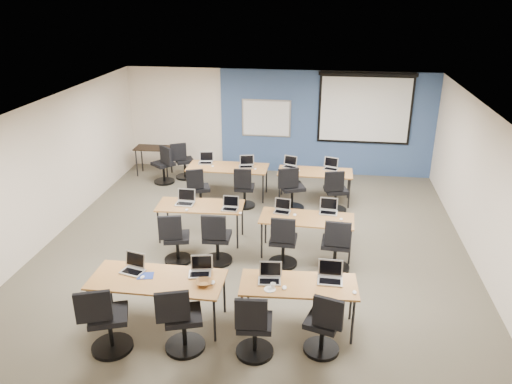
# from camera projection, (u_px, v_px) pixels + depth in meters

# --- Properties ---
(floor) EXTENTS (8.00, 9.00, 0.02)m
(floor) POSITION_uv_depth(u_px,v_px,m) (254.00, 250.00, 9.45)
(floor) COLOR #6B6354
(floor) RESTS_ON ground
(ceiling) EXTENTS (8.00, 9.00, 0.02)m
(ceiling) POSITION_uv_depth(u_px,v_px,m) (253.00, 110.00, 8.42)
(ceiling) COLOR white
(ceiling) RESTS_ON ground
(wall_back) EXTENTS (8.00, 0.04, 2.70)m
(wall_back) POSITION_uv_depth(u_px,v_px,m) (278.00, 122.00, 13.05)
(wall_back) COLOR beige
(wall_back) RESTS_ON ground
(wall_front) EXTENTS (8.00, 0.04, 2.70)m
(wall_front) POSITION_uv_depth(u_px,v_px,m) (187.00, 352.00, 4.81)
(wall_front) COLOR beige
(wall_front) RESTS_ON ground
(wall_left) EXTENTS (0.04, 9.00, 2.70)m
(wall_left) POSITION_uv_depth(u_px,v_px,m) (45.00, 173.00, 9.44)
(wall_left) COLOR beige
(wall_left) RESTS_ON ground
(wall_right) EXTENTS (0.04, 9.00, 2.70)m
(wall_right) POSITION_uv_depth(u_px,v_px,m) (487.00, 196.00, 8.42)
(wall_right) COLOR beige
(wall_right) RESTS_ON ground
(blue_accent_panel) EXTENTS (5.50, 0.04, 2.70)m
(blue_accent_panel) POSITION_uv_depth(u_px,v_px,m) (326.00, 124.00, 12.87)
(blue_accent_panel) COLOR #3D5977
(blue_accent_panel) RESTS_ON wall_back
(whiteboard) EXTENTS (1.28, 0.03, 0.98)m
(whiteboard) POSITION_uv_depth(u_px,v_px,m) (266.00, 118.00, 12.99)
(whiteboard) COLOR #B3B3B3
(whiteboard) RESTS_ON wall_back
(projector_screen) EXTENTS (2.40, 0.10, 1.82)m
(projector_screen) POSITION_uv_depth(u_px,v_px,m) (365.00, 105.00, 12.48)
(projector_screen) COLOR black
(projector_screen) RESTS_ON wall_back
(training_table_front_left) EXTENTS (1.94, 0.81, 0.73)m
(training_table_front_left) POSITION_uv_depth(u_px,v_px,m) (157.00, 281.00, 7.19)
(training_table_front_left) COLOR olive
(training_table_front_left) RESTS_ON floor
(training_table_front_right) EXTENTS (1.66, 0.69, 0.73)m
(training_table_front_right) POSITION_uv_depth(u_px,v_px,m) (299.00, 287.00, 7.07)
(training_table_front_right) COLOR #A4703C
(training_table_front_right) RESTS_ON floor
(training_table_mid_left) EXTENTS (1.66, 0.69, 0.73)m
(training_table_mid_left) POSITION_uv_depth(u_px,v_px,m) (200.00, 207.00, 9.62)
(training_table_mid_left) COLOR olive
(training_table_mid_left) RESTS_ON floor
(training_table_mid_right) EXTENTS (1.70, 0.71, 0.73)m
(training_table_mid_right) POSITION_uv_depth(u_px,v_px,m) (307.00, 220.00, 9.09)
(training_table_mid_right) COLOR brown
(training_table_mid_right) RESTS_ON floor
(training_table_back_left) EXTENTS (1.87, 0.78, 0.73)m
(training_table_back_left) POSITION_uv_depth(u_px,v_px,m) (228.00, 168.00, 11.66)
(training_table_back_left) COLOR brown
(training_table_back_left) RESTS_ON floor
(training_table_back_right) EXTENTS (1.68, 0.70, 0.73)m
(training_table_back_right) POSITION_uv_depth(u_px,v_px,m) (315.00, 174.00, 11.36)
(training_table_back_right) COLOR #96633E
(training_table_back_right) RESTS_ON floor
(laptop_0) EXTENTS (0.33, 0.28, 0.25)m
(laptop_0) POSITION_uv_depth(u_px,v_px,m) (133.00, 267.00, 7.36)
(laptop_0) COLOR #A8A8AE
(laptop_0) RESTS_ON training_table_front_left
(mouse_0) EXTENTS (0.07, 0.10, 0.03)m
(mouse_0) POSITION_uv_depth(u_px,v_px,m) (142.00, 277.00, 7.19)
(mouse_0) COLOR white
(mouse_0) RESTS_ON training_table_front_left
(task_chair_0) EXTENTS (0.59, 0.57, 1.04)m
(task_chair_0) POSITION_uv_depth(u_px,v_px,m) (106.00, 324.00, 6.67)
(task_chair_0) COLOR black
(task_chair_0) RESTS_ON floor
(laptop_1) EXTENTS (0.32, 0.27, 0.25)m
(laptop_1) POSITION_uv_depth(u_px,v_px,m) (201.00, 270.00, 7.29)
(laptop_1) COLOR #AEAEAE
(laptop_1) RESTS_ON training_table_front_left
(mouse_1) EXTENTS (0.07, 0.11, 0.04)m
(mouse_1) POSITION_uv_depth(u_px,v_px,m) (213.00, 283.00, 7.06)
(mouse_1) COLOR white
(mouse_1) RESTS_ON training_table_front_left
(task_chair_1) EXTENTS (0.57, 0.55, 1.03)m
(task_chair_1) POSITION_uv_depth(u_px,v_px,m) (181.00, 324.00, 6.69)
(task_chair_1) COLOR black
(task_chair_1) RESTS_ON floor
(laptop_2) EXTENTS (0.32, 0.28, 0.25)m
(laptop_2) POSITION_uv_depth(u_px,v_px,m) (270.00, 276.00, 7.12)
(laptop_2) COLOR silver
(laptop_2) RESTS_ON training_table_front_right
(mouse_2) EXTENTS (0.09, 0.12, 0.04)m
(mouse_2) POSITION_uv_depth(u_px,v_px,m) (284.00, 288.00, 6.93)
(mouse_2) COLOR white
(mouse_2) RESTS_ON training_table_front_right
(task_chair_2) EXTENTS (0.52, 0.52, 1.00)m
(task_chair_2) POSITION_uv_depth(u_px,v_px,m) (254.00, 330.00, 6.59)
(task_chair_2) COLOR black
(task_chair_2) RESTS_ON floor
(laptop_3) EXTENTS (0.36, 0.30, 0.27)m
(laptop_3) POSITION_uv_depth(u_px,v_px,m) (330.00, 276.00, 7.12)
(laptop_3) COLOR #A7A7B4
(laptop_3) RESTS_ON training_table_front_right
(mouse_3) EXTENTS (0.08, 0.11, 0.03)m
(mouse_3) POSITION_uv_depth(u_px,v_px,m) (355.00, 292.00, 6.83)
(mouse_3) COLOR white
(mouse_3) RESTS_ON training_table_front_right
(task_chair_3) EXTENTS (0.50, 0.49, 0.98)m
(task_chair_3) POSITION_uv_depth(u_px,v_px,m) (324.00, 329.00, 6.64)
(task_chair_3) COLOR black
(task_chair_3) RESTS_ON floor
(laptop_4) EXTENTS (0.35, 0.30, 0.26)m
(laptop_4) POSITION_uv_depth(u_px,v_px,m) (185.00, 200.00, 9.65)
(laptop_4) COLOR silver
(laptop_4) RESTS_ON training_table_mid_left
(mouse_4) EXTENTS (0.06, 0.10, 0.03)m
(mouse_4) POSITION_uv_depth(u_px,v_px,m) (187.00, 210.00, 9.36)
(mouse_4) COLOR white
(mouse_4) RESTS_ON training_table_mid_left
(task_chair_4) EXTENTS (0.50, 0.50, 0.98)m
(task_chair_4) POSITION_uv_depth(u_px,v_px,m) (176.00, 242.00, 8.88)
(task_chair_4) COLOR black
(task_chair_4) RESTS_ON floor
(laptop_5) EXTENTS (0.30, 0.26, 0.23)m
(laptop_5) POSITION_uv_depth(u_px,v_px,m) (230.00, 206.00, 9.41)
(laptop_5) COLOR silver
(laptop_5) RESTS_ON training_table_mid_left
(mouse_5) EXTENTS (0.07, 0.10, 0.03)m
(mouse_5) POSITION_uv_depth(u_px,v_px,m) (240.00, 213.00, 9.23)
(mouse_5) COLOR white
(mouse_5) RESTS_ON training_table_mid_left
(task_chair_5) EXTENTS (0.53, 0.53, 1.01)m
(task_chair_5) POSITION_uv_depth(u_px,v_px,m) (217.00, 242.00, 8.85)
(task_chair_5) COLOR black
(task_chair_5) RESTS_ON floor
(laptop_6) EXTENTS (0.30, 0.26, 0.23)m
(laptop_6) POSITION_uv_depth(u_px,v_px,m) (282.00, 209.00, 9.29)
(laptop_6) COLOR #A1A1AC
(laptop_6) RESTS_ON training_table_mid_right
(mouse_6) EXTENTS (0.08, 0.11, 0.04)m
(mouse_6) POSITION_uv_depth(u_px,v_px,m) (295.00, 215.00, 9.16)
(mouse_6) COLOR white
(mouse_6) RESTS_ON training_table_mid_right
(task_chair_6) EXTENTS (0.52, 0.52, 1.00)m
(task_chair_6) POSITION_uv_depth(u_px,v_px,m) (283.00, 245.00, 8.76)
(task_chair_6) COLOR black
(task_chair_6) RESTS_ON floor
(laptop_7) EXTENTS (0.33, 0.28, 0.25)m
(laptop_7) POSITION_uv_depth(u_px,v_px,m) (329.00, 209.00, 9.27)
(laptop_7) COLOR silver
(laptop_7) RESTS_ON training_table_mid_right
(mouse_7) EXTENTS (0.06, 0.10, 0.03)m
(mouse_7) POSITION_uv_depth(u_px,v_px,m) (341.00, 219.00, 8.99)
(mouse_7) COLOR white
(mouse_7) RESTS_ON training_table_mid_right
(task_chair_7) EXTENTS (0.54, 0.54, 1.02)m
(task_chair_7) POSITION_uv_depth(u_px,v_px,m) (336.00, 249.00, 8.61)
(task_chair_7) COLOR black
(task_chair_7) RESTS_ON floor
(laptop_8) EXTENTS (0.33, 0.28, 0.25)m
(laptop_8) POSITION_uv_depth(u_px,v_px,m) (206.00, 160.00, 11.88)
(laptop_8) COLOR silver
(laptop_8) RESTS_ON training_table_back_left
(mouse_8) EXTENTS (0.07, 0.10, 0.03)m
(mouse_8) POSITION_uv_depth(u_px,v_px,m) (213.00, 166.00, 11.64)
(mouse_8) COLOR white
(mouse_8) RESTS_ON training_table_back_left
(task_chair_8) EXTENTS (0.48, 0.46, 0.95)m
(task_chair_8) POSITION_uv_depth(u_px,v_px,m) (199.00, 191.00, 11.13)
(task_chair_8) COLOR black
(task_chair_8) RESTS_ON floor
(laptop_9) EXTENTS (0.33, 0.28, 0.25)m
(laptop_9) POSITION_uv_depth(u_px,v_px,m) (246.00, 164.00, 11.63)
(laptop_9) COLOR #AEAFB9
(laptop_9) RESTS_ON training_table_back_left
(mouse_9) EXTENTS (0.07, 0.10, 0.03)m
(mouse_9) POSITION_uv_depth(u_px,v_px,m) (255.00, 169.00, 11.47)
(mouse_9) COLOR white
(mouse_9) RESTS_ON training_table_back_left
(task_chair_9) EXTENTS (0.47, 0.47, 0.96)m
(task_chair_9) POSITION_uv_depth(u_px,v_px,m) (244.00, 191.00, 11.14)
(task_chair_9) COLOR black
(task_chair_9) RESTS_ON floor
(laptop_10) EXTENTS (0.32, 0.27, 0.24)m
(laptop_10) POSITION_uv_depth(u_px,v_px,m) (290.00, 164.00, 11.62)
(laptop_10) COLOR #ABABAE
(laptop_10) RESTS_ON training_table_back_right
(mouse_10) EXTENTS (0.09, 0.12, 0.04)m
(mouse_10) POSITION_uv_depth(u_px,v_px,m) (299.00, 171.00, 11.35)
(mouse_10) COLOR white
(mouse_10) RESTS_ON training_table_back_right
(task_chair_10) EXTENTS (0.58, 0.56, 1.03)m
(task_chair_10) POSITION_uv_depth(u_px,v_px,m) (291.00, 192.00, 10.99)
(task_chair_10) COLOR black
(task_chair_10) RESTS_ON floor
(laptop_11) EXTENTS (0.33, 0.28, 0.25)m
(laptop_11) POSITION_uv_depth(u_px,v_px,m) (331.00, 166.00, 11.49)
(laptop_11) COLOR #AFAFAF
(laptop_11) RESTS_ON training_table_back_right
(mouse_11) EXTENTS (0.09, 0.12, 0.04)m
(mouse_11) POSITION_uv_depth(u_px,v_px,m) (343.00, 173.00, 11.24)
(mouse_11) COLOR white
(mouse_11) RESTS_ON training_table_back_right
(task_chair_11) EXTENTS (0.52, 0.52, 1.00)m
(task_chair_11) POSITION_uv_depth(u_px,v_px,m) (335.00, 195.00, 10.90)
(task_chair_11) COLOR black
(task_chair_11) RESTS_ON floor
(blue_mousepad) EXTENTS (0.27, 0.24, 0.01)m
(blue_mousepad) POSITION_uv_depth(u_px,v_px,m) (145.00, 276.00, 7.24)
(blue_mousepad) COLOR navy
(blue_mousepad) RESTS_ON training_table_front_left
(snack_bowl) EXTENTS (0.28, 0.28, 0.06)m
(snack_bowl) POSITION_uv_depth(u_px,v_px,m) (204.00, 283.00, 7.02)
(snack_bowl) COLOR brown
(snack_bowl) RESTS_ON training_table_front_left
(snack_plate) EXTENTS (0.21, 0.21, 0.01)m
(snack_plate) POSITION_uv_depth(u_px,v_px,m) (270.00, 289.00, 6.91)
(snack_plate) COLOR white
(snack_plate) RESTS_ON training_table_front_right
(coffee_cup) EXTENTS (0.06, 0.06, 0.05)m
(coffee_cup) POSITION_uv_depth(u_px,v_px,m) (273.00, 286.00, 6.93)
(coffee_cup) COLOR white
(coffee_cup) RESTS_ON snack_plate
(utility_table) EXTENTS (0.93, 0.52, 0.75)m
(utility_table) POSITION_uv_depth(u_px,v_px,m) (153.00, 151.00, 13.02)
(utility_table) COLOR black
(utility_table) RESTS_ON floor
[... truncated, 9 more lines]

